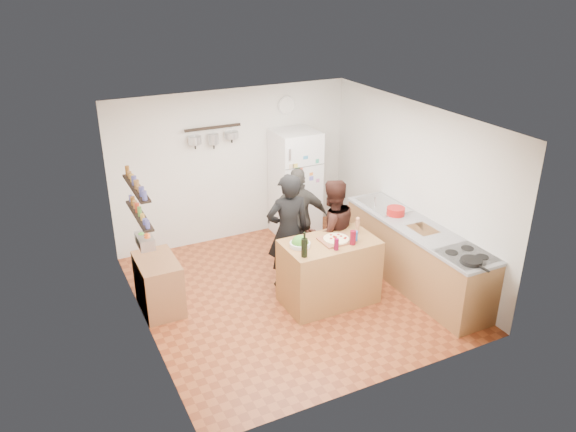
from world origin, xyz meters
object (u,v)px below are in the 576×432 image
wine_bottle (304,248)px  salt_canister (355,236)px  person_back (298,219)px  red_bowl (396,211)px  skillet (471,261)px  side_table (159,284)px  prep_island (329,272)px  person_center (331,232)px  person_left (288,232)px  salad_bowl (300,244)px  wall_clock (286,105)px  pepper_mill (357,227)px  counter_run (415,256)px  fridge (295,184)px

wine_bottle → salt_canister: (0.80, 0.10, -0.05)m
person_back → red_bowl: (1.19, -0.76, 0.19)m
skillet → side_table: size_ratio=0.33×
prep_island → person_center: size_ratio=0.79×
person_center → person_back: bearing=-70.8°
salt_canister → skillet: salt_canister is taller
person_back → skillet: size_ratio=5.94×
wine_bottle → skillet: size_ratio=0.92×
person_left → red_bowl: 1.62m
salad_bowl → wall_clock: wall_clock is taller
wine_bottle → skillet: wine_bottle is taller
pepper_mill → salt_canister: pepper_mill is taller
red_bowl → wall_clock: wall_clock is taller
counter_run → wine_bottle: bearing=-177.9°
person_left → skillet: (1.54, -1.91, 0.10)m
counter_run → red_bowl: size_ratio=9.95×
counter_run → person_back: bearing=135.3°
pepper_mill → skillet: bearing=-59.8°
person_left → fridge: bearing=-113.9°
salt_canister → person_back: person_back is taller
person_left → person_back: (0.40, 0.45, -0.06)m
prep_island → fridge: fridge is taller
salt_canister → wall_clock: wall_clock is taller
counter_run → wall_clock: bearing=105.9°
counter_run → fridge: (-0.75, 2.30, 0.45)m
fridge → side_table: size_ratio=2.25×
person_back → side_table: bearing=29.3°
counter_run → salt_canister: bearing=178.2°
pepper_mill → fridge: fridge is taller
red_bowl → wall_clock: size_ratio=0.88×
wine_bottle → skillet: bearing=-31.7°
pepper_mill → salt_canister: (-0.15, -0.17, -0.03)m
person_left → person_center: person_left is taller
prep_island → salt_canister: 0.61m
person_center → prep_island: bearing=59.0°
person_back → red_bowl: bearing=170.7°
wine_bottle → pepper_mill: size_ratio=1.26×
prep_island → salad_bowl: size_ratio=4.65×
salt_canister → person_left: bearing=129.2°
wall_clock → person_back: bearing=-109.3°
person_center → person_left: bearing=-14.9°
pepper_mill → person_left: (-0.76, 0.58, -0.16)m
person_left → fridge: fridge is taller
person_left → counter_run: (1.64, -0.78, -0.40)m
person_left → side_table: 1.88m
person_center → person_back: size_ratio=1.00×
prep_island → counter_run: prep_island is taller
person_back → skillet: person_back is taller
person_left → wall_clock: bearing=-109.3°
wine_bottle → wall_clock: (1.08, 2.70, 1.12)m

